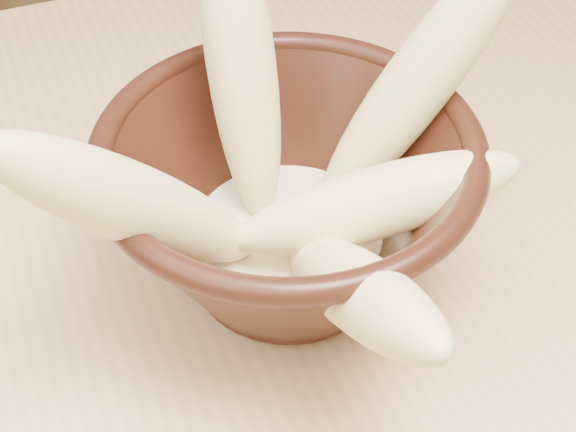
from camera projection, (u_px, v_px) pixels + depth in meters
The scene contains 8 objects.
table at pixel (544, 271), 0.62m from camera, with size 1.20×0.80×0.75m.
bowl at pixel (288, 204), 0.46m from camera, with size 0.22×0.22×0.12m.
milk_puddle at pixel (288, 238), 0.48m from camera, with size 0.12×0.12×0.02m, color #FEEECD.
banana_upright at pixel (241, 60), 0.45m from camera, with size 0.04×0.04×0.19m, color #F1E58E.
banana_left at pixel (139, 206), 0.39m from camera, with size 0.04×0.04×0.19m, color #F1E58E.
banana_right at pixel (417, 84), 0.45m from camera, with size 0.04×0.04×0.19m, color #F1E58E.
banana_across at pixel (373, 204), 0.43m from camera, with size 0.04×0.04×0.16m, color #F1E58E.
banana_front at pixel (358, 291), 0.39m from camera, with size 0.04×0.04×0.17m, color #F1E58E.
Camera 1 is at (-0.33, -0.30, 1.14)m, focal length 50.00 mm.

